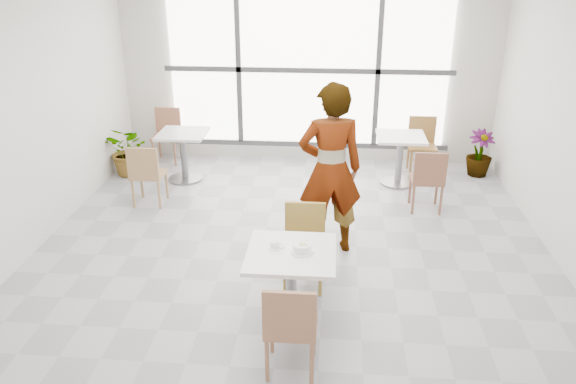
# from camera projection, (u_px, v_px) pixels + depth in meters

# --- Properties ---
(floor) EXTENTS (7.00, 7.00, 0.00)m
(floor) POSITION_uv_depth(u_px,v_px,m) (290.00, 263.00, 6.33)
(floor) COLOR #9E9EA5
(floor) RESTS_ON ground
(wall_back) EXTENTS (6.00, 0.00, 6.00)m
(wall_back) POSITION_uv_depth(u_px,v_px,m) (308.00, 69.00, 8.94)
(wall_back) COLOR silver
(wall_back) RESTS_ON ground
(wall_front) EXTENTS (6.00, 0.00, 6.00)m
(wall_front) POSITION_uv_depth(u_px,v_px,m) (229.00, 369.00, 2.53)
(wall_front) COLOR silver
(wall_front) RESTS_ON ground
(wall_left) EXTENTS (0.00, 7.00, 7.00)m
(wall_left) POSITION_uv_depth(u_px,v_px,m) (9.00, 128.00, 5.97)
(wall_left) COLOR silver
(wall_left) RESTS_ON ground
(window) EXTENTS (4.60, 0.07, 2.52)m
(window) POSITION_uv_depth(u_px,v_px,m) (308.00, 70.00, 8.88)
(window) COLOR white
(window) RESTS_ON ground
(main_table) EXTENTS (0.80, 0.80, 0.75)m
(main_table) POSITION_uv_depth(u_px,v_px,m) (291.00, 273.00, 5.13)
(main_table) COLOR white
(main_table) RESTS_ON ground
(chair_near) EXTENTS (0.42, 0.42, 0.87)m
(chair_near) POSITION_uv_depth(u_px,v_px,m) (290.00, 324.00, 4.48)
(chair_near) COLOR #A06B4C
(chair_near) RESTS_ON ground
(chair_far) EXTENTS (0.42, 0.42, 0.87)m
(chair_far) POSITION_uv_depth(u_px,v_px,m) (304.00, 239.00, 5.79)
(chair_far) COLOR #A37F36
(chair_far) RESTS_ON ground
(oatmeal_bowl) EXTENTS (0.21, 0.21, 0.10)m
(oatmeal_bowl) POSITION_uv_depth(u_px,v_px,m) (302.00, 248.00, 5.02)
(oatmeal_bowl) COLOR white
(oatmeal_bowl) RESTS_ON main_table
(coffee_cup) EXTENTS (0.16, 0.13, 0.07)m
(coffee_cup) POSITION_uv_depth(u_px,v_px,m) (275.00, 245.00, 5.10)
(coffee_cup) COLOR white
(coffee_cup) RESTS_ON main_table
(person) EXTENTS (0.80, 0.60, 1.98)m
(person) POSITION_uv_depth(u_px,v_px,m) (330.00, 170.00, 6.26)
(person) COLOR black
(person) RESTS_ON ground
(bg_table_left) EXTENTS (0.70, 0.70, 0.75)m
(bg_table_left) POSITION_uv_depth(u_px,v_px,m) (183.00, 149.00, 8.46)
(bg_table_left) COLOR silver
(bg_table_left) RESTS_ON ground
(bg_table_right) EXTENTS (0.70, 0.70, 0.75)m
(bg_table_right) POSITION_uv_depth(u_px,v_px,m) (400.00, 153.00, 8.32)
(bg_table_right) COLOR white
(bg_table_right) RESTS_ON ground
(bg_chair_left_near) EXTENTS (0.42, 0.42, 0.87)m
(bg_chair_left_near) POSITION_uv_depth(u_px,v_px,m) (146.00, 172.00, 7.57)
(bg_chair_left_near) COLOR #A37B51
(bg_chair_left_near) RESTS_ON ground
(bg_chair_left_far) EXTENTS (0.42, 0.42, 0.87)m
(bg_chair_left_far) POSITION_uv_depth(u_px,v_px,m) (167.00, 131.00, 9.27)
(bg_chair_left_far) COLOR #A46B50
(bg_chair_left_far) RESTS_ON ground
(bg_chair_right_near) EXTENTS (0.42, 0.42, 0.87)m
(bg_chair_right_near) POSITION_uv_depth(u_px,v_px,m) (428.00, 177.00, 7.39)
(bg_chair_right_near) COLOR brown
(bg_chair_right_near) RESTS_ON ground
(bg_chair_right_far) EXTENTS (0.42, 0.42, 0.87)m
(bg_chair_right_far) POSITION_uv_depth(u_px,v_px,m) (422.00, 141.00, 8.78)
(bg_chair_right_far) COLOR olive
(bg_chair_right_far) RESTS_ON ground
(plant_left) EXTENTS (0.88, 0.81, 0.80)m
(plant_left) POSITION_uv_depth(u_px,v_px,m) (129.00, 150.00, 8.68)
(plant_left) COLOR #3E763E
(plant_left) RESTS_ON ground
(plant_right) EXTENTS (0.47, 0.47, 0.72)m
(plant_right) POSITION_uv_depth(u_px,v_px,m) (480.00, 153.00, 8.68)
(plant_right) COLOR #508B42
(plant_right) RESTS_ON ground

